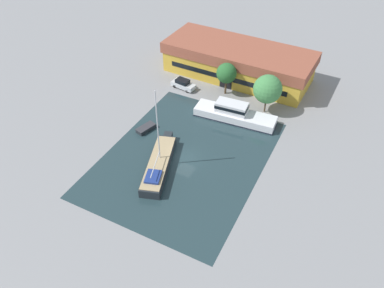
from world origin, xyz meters
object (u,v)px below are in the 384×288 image
at_px(motor_cruiser, 234,114).
at_px(warehouse_building, 238,61).
at_px(quay_tree_near_building, 227,73).
at_px(parked_car, 183,84).
at_px(quay_tree_by_water, 268,89).
at_px(sailboat_moored, 159,164).
at_px(small_dinghy, 146,128).

bearing_deg(motor_cruiser, warehouse_building, 15.64).
xyz_separation_m(warehouse_building, quay_tree_near_building, (0.51, -7.00, 1.16)).
bearing_deg(parked_car, quay_tree_by_water, 97.33).
bearing_deg(sailboat_moored, parked_car, 90.93).
bearing_deg(parked_car, motor_cruiser, 76.79).
height_order(quay_tree_by_water, sailboat_moored, sailboat_moored).
relative_size(quay_tree_near_building, small_dinghy, 1.69).
relative_size(quay_tree_near_building, quay_tree_by_water, 0.87).
xyz_separation_m(quay_tree_near_building, parked_car, (-7.62, -1.91, -3.26)).
distance_m(quay_tree_near_building, parked_car, 8.51).
xyz_separation_m(quay_tree_by_water, motor_cruiser, (-3.82, -4.45, -3.33)).
relative_size(warehouse_building, sailboat_moored, 2.22).
xyz_separation_m(quay_tree_near_building, motor_cruiser, (4.34, -6.63, -3.02)).
relative_size(quay_tree_near_building, sailboat_moored, 0.47).
bearing_deg(sailboat_moored, motor_cruiser, 54.04).
bearing_deg(sailboat_moored, small_dinghy, 116.49).
bearing_deg(sailboat_moored, quay_tree_by_water, 48.11).
height_order(motor_cruiser, small_dinghy, motor_cruiser).
relative_size(sailboat_moored, small_dinghy, 3.61).
xyz_separation_m(motor_cruiser, small_dinghy, (-11.39, -9.05, -0.75)).
distance_m(sailboat_moored, motor_cruiser, 16.32).
bearing_deg(parked_car, quay_tree_near_building, 112.36).
distance_m(warehouse_building, quay_tree_near_building, 7.11).
bearing_deg(sailboat_moored, warehouse_building, 71.66).
bearing_deg(warehouse_building, quay_tree_by_water, -44.83).
xyz_separation_m(parked_car, motor_cruiser, (11.97, -4.71, 0.24)).
distance_m(warehouse_building, parked_car, 11.60).
height_order(warehouse_building, parked_car, warehouse_building).
relative_size(quay_tree_by_water, sailboat_moored, 0.54).
height_order(quay_tree_by_water, motor_cruiser, quay_tree_by_water).
xyz_separation_m(parked_car, small_dinghy, (0.58, -13.76, -0.51)).
bearing_deg(quay_tree_near_building, quay_tree_by_water, -14.92).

